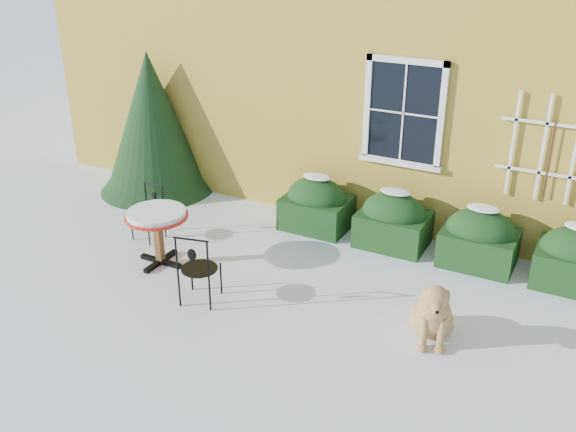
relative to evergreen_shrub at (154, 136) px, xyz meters
The scene contains 7 objects.
ground 4.62m from the evergreen_shrub, 36.29° to the right, with size 80.00×80.00×0.00m, color white.
hedge_row 5.32m from the evergreen_shrub, ahead, with size 4.95×0.80×0.91m.
evergreen_shrub is the anchor object (origin of this frame).
bistro_table 2.94m from the evergreen_shrub, 50.94° to the right, with size 0.90×0.90×0.84m.
patio_chair_near 4.14m from the evergreen_shrub, 44.07° to the right, with size 0.54×0.53×1.01m.
patio_chair_far 2.13m from the evergreen_shrub, 54.75° to the right, with size 0.42×0.42×0.87m.
dog 6.33m from the evergreen_shrub, 21.00° to the right, with size 0.70×0.95×0.85m.
Camera 1 is at (3.71, -6.01, 4.57)m, focal length 40.00 mm.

